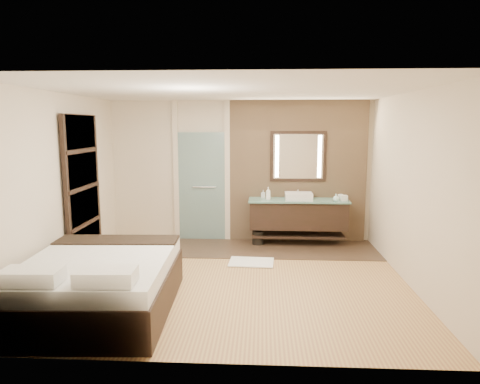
# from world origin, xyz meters

# --- Properties ---
(floor) EXTENTS (5.00, 5.00, 0.00)m
(floor) POSITION_xyz_m (0.00, 0.00, 0.00)
(floor) COLOR #A56E45
(floor) RESTS_ON ground
(tile_strip) EXTENTS (3.80, 1.30, 0.01)m
(tile_strip) POSITION_xyz_m (0.60, 1.60, 0.01)
(tile_strip) COLOR #3B2C20
(tile_strip) RESTS_ON floor
(stone_wall) EXTENTS (2.60, 0.08, 2.70)m
(stone_wall) POSITION_xyz_m (1.10, 2.21, 1.35)
(stone_wall) COLOR tan
(stone_wall) RESTS_ON floor
(vanity) EXTENTS (1.85, 0.55, 0.88)m
(vanity) POSITION_xyz_m (1.10, 1.92, 0.58)
(vanity) COLOR black
(vanity) RESTS_ON stone_wall
(mirror_unit) EXTENTS (1.06, 0.04, 0.96)m
(mirror_unit) POSITION_xyz_m (1.10, 2.16, 1.65)
(mirror_unit) COLOR black
(mirror_unit) RESTS_ON stone_wall
(frosted_door) EXTENTS (1.10, 0.12, 2.70)m
(frosted_door) POSITION_xyz_m (-0.75, 2.20, 1.14)
(frosted_door) COLOR #A5D1D0
(frosted_door) RESTS_ON floor
(shoji_partition) EXTENTS (0.06, 1.20, 2.40)m
(shoji_partition) POSITION_xyz_m (-2.43, 0.60, 1.21)
(shoji_partition) COLOR black
(shoji_partition) RESTS_ON floor
(bed) EXTENTS (1.79, 2.20, 0.82)m
(bed) POSITION_xyz_m (-1.53, -1.16, 0.34)
(bed) COLOR black
(bed) RESTS_ON floor
(bath_mat) EXTENTS (0.75, 0.54, 0.02)m
(bath_mat) POSITION_xyz_m (0.26, 0.75, 0.02)
(bath_mat) COLOR white
(bath_mat) RESTS_ON floor
(waste_bin) EXTENTS (0.26, 0.26, 0.26)m
(waste_bin) POSITION_xyz_m (0.35, 1.85, 0.13)
(waste_bin) COLOR black
(waste_bin) RESTS_ON floor
(tissue_box) EXTENTS (0.13, 0.13, 0.10)m
(tissue_box) POSITION_xyz_m (1.92, 1.83, 0.92)
(tissue_box) COLOR silver
(tissue_box) RESTS_ON vanity
(soap_bottle_a) EXTENTS (0.10, 0.10, 0.24)m
(soap_bottle_a) POSITION_xyz_m (0.54, 1.87, 0.98)
(soap_bottle_a) COLOR white
(soap_bottle_a) RESTS_ON vanity
(soap_bottle_b) EXTENTS (0.08, 0.08, 0.15)m
(soap_bottle_b) POSITION_xyz_m (0.44, 2.05, 0.94)
(soap_bottle_b) COLOR #B2B2B2
(soap_bottle_b) RESTS_ON vanity
(soap_bottle_c) EXTENTS (0.12, 0.12, 0.14)m
(soap_bottle_c) POSITION_xyz_m (1.77, 1.76, 0.93)
(soap_bottle_c) COLOR #C1F2EE
(soap_bottle_c) RESTS_ON vanity
(cup) EXTENTS (0.14, 0.14, 0.09)m
(cup) POSITION_xyz_m (1.90, 2.03, 0.91)
(cup) COLOR white
(cup) RESTS_ON vanity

